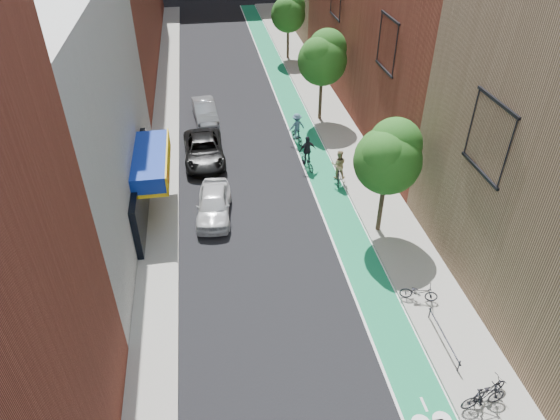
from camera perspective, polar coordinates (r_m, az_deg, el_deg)
name	(u,v)px	position (r m, az deg, el deg)	size (l,w,h in m)	color
ground	(317,413)	(19.70, 4.23, -22.15)	(160.00, 160.00, 0.00)	black
bike_lane	(294,110)	(40.36, 1.61, 11.31)	(2.00, 68.00, 0.01)	#167C4C
sidewalk_left	(166,118)	(39.84, -12.90, 10.17)	(2.00, 68.00, 0.15)	gray
sidewalk_right	(325,107)	(40.85, 5.14, 11.59)	(3.00, 68.00, 0.15)	gray
building_left_white	(41,119)	(27.53, -25.65, 9.35)	(8.00, 20.00, 12.00)	silver
tree_near	(389,156)	(24.97, 12.34, 6.09)	(3.40, 3.36, 6.42)	#332619
tree_mid	(323,57)	(37.11, 4.94, 17.08)	(3.55, 3.53, 6.74)	#332619
tree_far	(289,12)	(50.38, 0.99, 21.72)	(3.30, 3.25, 6.21)	#332619
parked_car_white	(214,204)	(27.94, -7.58, 0.69)	(1.83, 4.55, 1.55)	silver
parked_car_black	(204,150)	(33.35, -8.69, 6.80)	(2.54, 5.52, 1.53)	black
parked_car_silver	(205,111)	(38.89, -8.59, 11.12)	(1.56, 4.49, 1.48)	#969A9F
cyclist_lane_near	(338,170)	(30.66, 6.69, 4.61)	(1.04, 1.82, 2.21)	black
cyclist_lane_mid	(307,156)	(32.08, 3.15, 6.16)	(1.18, 1.84, 2.24)	black
cyclist_lane_far	(297,130)	(35.14, 1.94, 9.15)	(1.29, 1.83, 2.15)	black
parked_bike_near	(419,292)	(23.54, 15.59, -9.03)	(0.59, 1.68, 0.88)	black
parked_bike_mid	(484,397)	(20.56, 22.27, -19.16)	(0.50, 1.78, 1.07)	black
parked_bike_far	(490,389)	(21.01, 22.85, -18.32)	(0.55, 1.58, 0.83)	black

